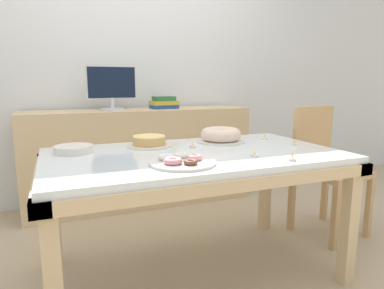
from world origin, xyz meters
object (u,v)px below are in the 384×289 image
(tealight_right_edge, at_px, (254,155))
(tealight_near_cakes, at_px, (193,146))
(tealight_near_front, at_px, (264,138))
(chair, at_px, (324,163))
(book_stack, at_px, (164,103))
(pastry_platter, at_px, (181,161))
(tealight_centre, at_px, (294,144))
(plate_stack, at_px, (74,149))
(cake_golden_bundt, at_px, (221,135))
(cake_chocolate_round, at_px, (149,142))
(tealight_left_edge, at_px, (292,159))
(computer_monitor, at_px, (112,88))

(tealight_right_edge, distance_m, tealight_near_cakes, 0.41)
(tealight_near_front, bearing_deg, chair, -0.17)
(book_stack, distance_m, pastry_platter, 1.59)
(tealight_centre, bearing_deg, book_stack, 107.16)
(plate_stack, xyz_separation_m, tealight_near_front, (1.22, -0.03, -0.01))
(tealight_right_edge, xyz_separation_m, tealight_near_front, (0.36, 0.44, 0.00))
(book_stack, height_order, cake_golden_bundt, book_stack)
(tealight_right_edge, relative_size, tealight_near_front, 1.00)
(tealight_centre, height_order, tealight_near_cakes, same)
(chair, distance_m, tealight_centre, 0.59)
(plate_stack, height_order, tealight_centre, plate_stack)
(pastry_platter, relative_size, tealight_right_edge, 8.01)
(pastry_platter, bearing_deg, tealight_centre, 13.36)
(book_stack, distance_m, cake_chocolate_round, 1.13)
(pastry_platter, bearing_deg, cake_chocolate_round, 93.01)
(cake_golden_bundt, relative_size, pastry_platter, 0.96)
(plate_stack, bearing_deg, book_stack, 51.04)
(pastry_platter, xyz_separation_m, tealight_right_edge, (0.41, 0.01, -0.00))
(cake_golden_bundt, bearing_deg, tealight_near_cakes, -155.44)
(tealight_left_edge, relative_size, tealight_near_cakes, 1.00)
(plate_stack, bearing_deg, computer_monitor, 69.82)
(cake_golden_bundt, relative_size, tealight_centre, 7.71)
(cake_chocolate_round, bearing_deg, plate_stack, -177.72)
(cake_golden_bundt, xyz_separation_m, tealight_near_cakes, (-0.24, -0.11, -0.03))
(computer_monitor, relative_size, cake_chocolate_round, 1.61)
(cake_golden_bundt, xyz_separation_m, pastry_platter, (-0.44, -0.47, -0.03))
(plate_stack, bearing_deg, chair, -0.92)
(tealight_right_edge, bearing_deg, pastry_platter, -179.12)
(chair, distance_m, tealight_left_edge, 0.98)
(tealight_centre, xyz_separation_m, tealight_near_front, (-0.04, 0.26, 0.00))
(book_stack, distance_m, tealight_right_edge, 1.53)
(cake_golden_bundt, relative_size, tealight_right_edge, 7.71)
(pastry_platter, distance_m, tealight_right_edge, 0.41)
(computer_monitor, relative_size, book_stack, 1.73)
(cake_chocolate_round, distance_m, pastry_platter, 0.49)
(tealight_centre, bearing_deg, tealight_near_cakes, 164.64)
(computer_monitor, xyz_separation_m, pastry_platter, (0.07, -1.53, -0.32))
(computer_monitor, relative_size, tealight_right_edge, 10.60)
(computer_monitor, relative_size, tealight_near_front, 10.60)
(computer_monitor, bearing_deg, book_stack, 0.17)
(plate_stack, bearing_deg, tealight_centre, -12.54)
(computer_monitor, height_order, tealight_right_edge, computer_monitor)
(tealight_near_cakes, bearing_deg, book_stack, 80.73)
(pastry_platter, relative_size, tealight_near_cakes, 8.01)
(computer_monitor, relative_size, cake_golden_bundt, 1.38)
(chair, xyz_separation_m, pastry_platter, (-1.29, -0.45, 0.22))
(chair, height_order, tealight_centre, chair)
(chair, bearing_deg, computer_monitor, 141.56)
(cake_golden_bundt, bearing_deg, pastry_platter, -133.53)
(tealight_right_edge, relative_size, tealight_near_cakes, 1.00)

